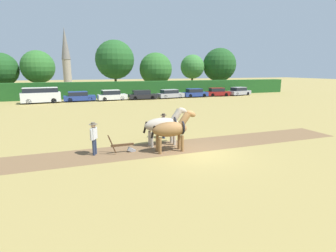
{
  "coord_description": "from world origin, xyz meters",
  "views": [
    {
      "loc": [
        -6.29,
        -12.55,
        4.53
      ],
      "look_at": [
        -0.94,
        2.53,
        1.1
      ],
      "focal_mm": 28.0,
      "sensor_mm": 36.0,
      "label": 1
    }
  ],
  "objects_px": {
    "church_spire": "(66,55)",
    "plow": "(125,147)",
    "parked_van": "(41,95)",
    "tree_right": "(192,67)",
    "farmer_at_plow": "(94,136)",
    "farmer_beside_team": "(164,124)",
    "tree_center": "(115,60)",
    "tree_left": "(1,70)",
    "parked_car_left": "(79,97)",
    "draft_horse_lead_left": "(172,129)",
    "parked_car_center_left": "(112,95)",
    "tree_far_right": "(219,65)",
    "tree_center_right": "(156,69)",
    "tree_center_left": "(38,67)",
    "draft_horse_lead_right": "(164,124)",
    "parked_car_end_right": "(239,91)",
    "parked_car_right": "(195,93)",
    "parked_car_center_right": "(170,94)",
    "parked_car_center": "(142,95)",
    "parked_car_far_right": "(217,92)"
  },
  "relations": [
    {
      "from": "church_spire",
      "to": "plow",
      "type": "bearing_deg",
      "value": -86.74
    },
    {
      "from": "church_spire",
      "to": "parked_van",
      "type": "bearing_deg",
      "value": -93.31
    },
    {
      "from": "tree_right",
      "to": "farmer_at_plow",
      "type": "relative_size",
      "value": 4.26
    },
    {
      "from": "plow",
      "to": "farmer_beside_team",
      "type": "height_order",
      "value": "farmer_beside_team"
    },
    {
      "from": "tree_center",
      "to": "tree_right",
      "type": "height_order",
      "value": "tree_center"
    },
    {
      "from": "plow",
      "to": "tree_left",
      "type": "bearing_deg",
      "value": 109.98
    },
    {
      "from": "farmer_at_plow",
      "to": "farmer_beside_team",
      "type": "relative_size",
      "value": 1.06
    },
    {
      "from": "parked_car_left",
      "to": "tree_right",
      "type": "bearing_deg",
      "value": 21.06
    },
    {
      "from": "draft_horse_lead_left",
      "to": "farmer_at_plow",
      "type": "distance_m",
      "value": 4.26
    },
    {
      "from": "plow",
      "to": "parked_car_center_left",
      "type": "relative_size",
      "value": 0.34
    },
    {
      "from": "plow",
      "to": "parked_car_left",
      "type": "height_order",
      "value": "parked_car_left"
    },
    {
      "from": "tree_far_right",
      "to": "farmer_at_plow",
      "type": "bearing_deg",
      "value": -128.44
    },
    {
      "from": "tree_left",
      "to": "parked_van",
      "type": "relative_size",
      "value": 1.4
    },
    {
      "from": "tree_center_right",
      "to": "parked_car_center_left",
      "type": "xyz_separation_m",
      "value": [
        -10.12,
        -10.19,
        -3.93
      ]
    },
    {
      "from": "tree_left",
      "to": "tree_center_right",
      "type": "relative_size",
      "value": 0.92
    },
    {
      "from": "tree_center_left",
      "to": "parked_car_left",
      "type": "relative_size",
      "value": 1.71
    },
    {
      "from": "draft_horse_lead_right",
      "to": "parked_car_end_right",
      "type": "xyz_separation_m",
      "value": [
        23.29,
        26.07,
        -0.57
      ]
    },
    {
      "from": "parked_car_left",
      "to": "farmer_beside_team",
      "type": "bearing_deg",
      "value": -81.28
    },
    {
      "from": "tree_center",
      "to": "parked_car_right",
      "type": "bearing_deg",
      "value": -42.37
    },
    {
      "from": "plow",
      "to": "parked_car_center_right",
      "type": "bearing_deg",
      "value": 64.4
    },
    {
      "from": "tree_center",
      "to": "parked_car_right",
      "type": "distance_m",
      "value": 16.88
    },
    {
      "from": "parked_van",
      "to": "parked_car_center",
      "type": "bearing_deg",
      "value": -6.08
    },
    {
      "from": "tree_far_right",
      "to": "parked_car_left",
      "type": "distance_m",
      "value": 31.15
    },
    {
      "from": "parked_van",
      "to": "parked_car_center_left",
      "type": "xyz_separation_m",
      "value": [
        9.75,
        0.19,
        -0.36
      ]
    },
    {
      "from": "church_spire",
      "to": "farmer_beside_team",
      "type": "distance_m",
      "value": 71.71
    },
    {
      "from": "farmer_beside_team",
      "to": "parked_car_center",
      "type": "bearing_deg",
      "value": 82.82
    },
    {
      "from": "tree_center",
      "to": "parked_car_center",
      "type": "height_order",
      "value": "tree_center"
    },
    {
      "from": "tree_center_left",
      "to": "parked_car_center_left",
      "type": "distance_m",
      "value": 14.44
    },
    {
      "from": "tree_center",
      "to": "parked_van",
      "type": "distance_m",
      "value": 17.17
    },
    {
      "from": "draft_horse_lead_left",
      "to": "parked_car_center_left",
      "type": "distance_m",
      "value": 27.04
    },
    {
      "from": "draft_horse_lead_right",
      "to": "farmer_at_plow",
      "type": "height_order",
      "value": "draft_horse_lead_right"
    },
    {
      "from": "tree_center_left",
      "to": "parked_van",
      "type": "distance_m",
      "value": 9.7
    },
    {
      "from": "parked_car_end_right",
      "to": "farmer_beside_team",
      "type": "bearing_deg",
      "value": -144.79
    },
    {
      "from": "parked_van",
      "to": "parked_car_far_right",
      "type": "xyz_separation_m",
      "value": [
        28.19,
        0.53,
        -0.41
      ]
    },
    {
      "from": "tree_far_right",
      "to": "parked_car_far_right",
      "type": "distance_m",
      "value": 12.48
    },
    {
      "from": "tree_center",
      "to": "tree_center_right",
      "type": "distance_m",
      "value": 8.08
    },
    {
      "from": "parked_car_center_right",
      "to": "farmer_at_plow",
      "type": "bearing_deg",
      "value": -125.14
    },
    {
      "from": "draft_horse_lead_left",
      "to": "plow",
      "type": "height_order",
      "value": "draft_horse_lead_left"
    },
    {
      "from": "tree_far_right",
      "to": "parked_van",
      "type": "bearing_deg",
      "value": -163.15
    },
    {
      "from": "tree_center_left",
      "to": "plow",
      "type": "bearing_deg",
      "value": -77.29
    },
    {
      "from": "draft_horse_lead_left",
      "to": "tree_center_left",
      "type": "bearing_deg",
      "value": 105.78
    },
    {
      "from": "plow",
      "to": "parked_car_right",
      "type": "relative_size",
      "value": 0.37
    },
    {
      "from": "parked_car_left",
      "to": "parked_car_center_right",
      "type": "relative_size",
      "value": 1.0
    },
    {
      "from": "parked_car_center",
      "to": "parked_car_right",
      "type": "relative_size",
      "value": 1.08
    },
    {
      "from": "tree_center_right",
      "to": "tree_center_left",
      "type": "bearing_deg",
      "value": -175.77
    },
    {
      "from": "farmer_beside_team",
      "to": "tree_far_right",
      "type": "bearing_deg",
      "value": 58.31
    },
    {
      "from": "draft_horse_lead_right",
      "to": "parked_car_center_left",
      "type": "xyz_separation_m",
      "value": [
        0.31,
        25.67,
        -0.54
      ]
    },
    {
      "from": "parked_van",
      "to": "draft_horse_lead_left",
      "type": "bearing_deg",
      "value": -76.44
    },
    {
      "from": "plow",
      "to": "parked_car_center_left",
      "type": "bearing_deg",
      "value": 83.25
    },
    {
      "from": "parked_car_center_right",
      "to": "plow",
      "type": "bearing_deg",
      "value": -122.18
    }
  ]
}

